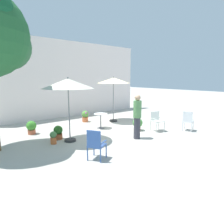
% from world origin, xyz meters
% --- Properties ---
extents(ground_plane, '(60.00, 60.00, 0.00)m').
position_xyz_m(ground_plane, '(0.00, 0.00, 0.00)').
color(ground_plane, '#AEA99F').
extents(villa_facade, '(9.91, 0.30, 4.62)m').
position_xyz_m(villa_facade, '(0.00, 4.43, 2.31)').
color(villa_facade, silver).
rests_on(villa_facade, ground).
extents(patio_umbrella_0, '(1.81, 1.81, 2.48)m').
position_xyz_m(patio_umbrella_0, '(0.89, 1.42, 2.23)').
color(patio_umbrella_0, '#2D2D2D').
rests_on(patio_umbrella_0, ground).
extents(patio_umbrella_1, '(1.90, 1.90, 2.45)m').
position_xyz_m(patio_umbrella_1, '(-2.58, -0.19, 2.18)').
color(patio_umbrella_1, '#2D2D2D').
rests_on(patio_umbrella_1, ground).
extents(cafe_table_0, '(0.65, 0.65, 0.72)m').
position_xyz_m(cafe_table_0, '(-0.53, 0.64, 0.50)').
color(cafe_table_0, white).
rests_on(cafe_table_0, ground).
extents(patio_chair_0, '(0.56, 0.54, 0.92)m').
position_xyz_m(patio_chair_0, '(2.29, -2.25, 0.53)').
color(patio_chair_0, silver).
rests_on(patio_chair_0, ground).
extents(patio_chair_1, '(0.58, 0.57, 0.88)m').
position_xyz_m(patio_chair_1, '(1.21, -1.33, 0.53)').
color(patio_chair_1, silver).
rests_on(patio_chair_1, ground).
extents(patio_chair_2, '(0.63, 0.62, 0.94)m').
position_xyz_m(patio_chair_2, '(-2.79, -2.26, 0.52)').
color(patio_chair_2, '#2C4E90').
rests_on(patio_chair_2, ground).
extents(potted_plant_0, '(0.36, 0.36, 0.55)m').
position_xyz_m(potted_plant_0, '(-2.83, 0.33, 0.29)').
color(potted_plant_0, '#9E502C').
rests_on(potted_plant_0, ground).
extents(potted_plant_1, '(0.46, 0.46, 0.60)m').
position_xyz_m(potted_plant_1, '(0.58, -0.74, 0.33)').
color(potted_plant_1, '#9F483C').
rests_on(potted_plant_1, ground).
extents(potted_plant_2, '(0.25, 0.25, 0.48)m').
position_xyz_m(potted_plant_2, '(-3.20, -0.08, 0.26)').
color(potted_plant_2, '#C16130').
rests_on(potted_plant_2, ground).
extents(potted_plant_3, '(0.38, 0.39, 0.62)m').
position_xyz_m(potted_plant_3, '(-0.39, 2.32, 0.33)').
color(potted_plant_3, '#CA663C').
rests_on(potted_plant_3, ground).
extents(potted_plant_4, '(0.42, 0.42, 0.59)m').
position_xyz_m(potted_plant_4, '(-3.44, 1.73, 0.31)').
color(potted_plant_4, '#B65B3E').
rests_on(potted_plant_4, ground).
extents(standing_person, '(0.36, 0.36, 1.77)m').
position_xyz_m(standing_person, '(-0.33, -1.57, 0.92)').
color(standing_person, '#33333D').
rests_on(standing_person, ground).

